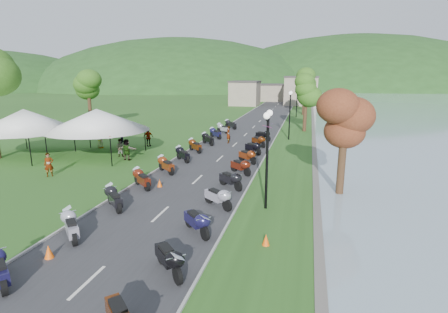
# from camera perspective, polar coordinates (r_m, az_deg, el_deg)

# --- Properties ---
(road) EXTENTS (7.00, 120.00, 0.02)m
(road) POSITION_cam_1_polar(r_m,az_deg,el_deg) (40.23, 3.55, 3.59)
(road) COLOR #343436
(road) RESTS_ON ground
(hills_backdrop) EXTENTS (360.00, 120.00, 76.00)m
(hills_backdrop) POSITION_cam_1_polar(r_m,az_deg,el_deg) (199.28, 11.85, 11.14)
(hills_backdrop) COLOR #285621
(hills_backdrop) RESTS_ON ground
(far_building) EXTENTS (18.00, 16.00, 5.00)m
(far_building) POSITION_cam_1_polar(r_m,az_deg,el_deg) (84.62, 7.69, 10.33)
(far_building) COLOR gray
(far_building) RESTS_ON ground
(moto_row_left) EXTENTS (2.60, 50.77, 1.10)m
(moto_row_left) POSITION_cam_1_polar(r_m,az_deg,el_deg) (21.88, -13.05, -3.65)
(moto_row_left) COLOR #331411
(moto_row_left) RESTS_ON ground
(moto_row_right) EXTENTS (2.60, 37.76, 1.10)m
(moto_row_right) POSITION_cam_1_polar(r_m,az_deg,el_deg) (19.83, -0.13, -5.08)
(moto_row_right) COLOR #331411
(moto_row_right) RESTS_ON ground
(vendor_tent_main) EXTENTS (5.67, 5.67, 4.00)m
(vendor_tent_main) POSITION_cam_1_polar(r_m,az_deg,el_deg) (31.19, -19.84, 3.67)
(vendor_tent_main) COLOR white
(vendor_tent_main) RESTS_ON ground
(vendor_tent_side) EXTENTS (5.19, 5.19, 4.00)m
(vendor_tent_side) POSITION_cam_1_polar(r_m,az_deg,el_deg) (33.54, -29.57, 3.35)
(vendor_tent_side) COLOR white
(vendor_tent_side) RESTS_ON ground
(tree_lakeside) EXTENTS (2.55, 2.55, 7.09)m
(tree_lakeside) POSITION_cam_1_polar(r_m,az_deg,el_deg) (20.80, 19.00, 3.56)
(tree_lakeside) COLOR #3C741F
(tree_lakeside) RESTS_ON ground
(pedestrian_a) EXTENTS (0.74, 0.71, 1.64)m
(pedestrian_a) POSITION_cam_1_polar(r_m,az_deg,el_deg) (26.65, -26.50, -2.91)
(pedestrian_a) COLOR slate
(pedestrian_a) RESTS_ON ground
(pedestrian_b) EXTENTS (0.79, 0.50, 1.53)m
(pedestrian_b) POSITION_cam_1_polar(r_m,az_deg,el_deg) (30.81, -16.51, 0.01)
(pedestrian_b) COLOR slate
(pedestrian_b) RESTS_ON ground
(pedestrian_c) EXTENTS (0.94, 1.20, 1.73)m
(pedestrian_c) POSITION_cam_1_polar(r_m,az_deg,el_deg) (34.27, -16.37, 1.34)
(pedestrian_c) COLOR slate
(pedestrian_c) RESTS_ON ground
(traffic_cone_near) EXTENTS (0.35, 0.35, 0.54)m
(traffic_cone_near) POSITION_cam_1_polar(r_m,az_deg,el_deg) (15.19, -26.70, -13.72)
(traffic_cone_near) COLOR #F2590C
(traffic_cone_near) RESTS_ON ground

